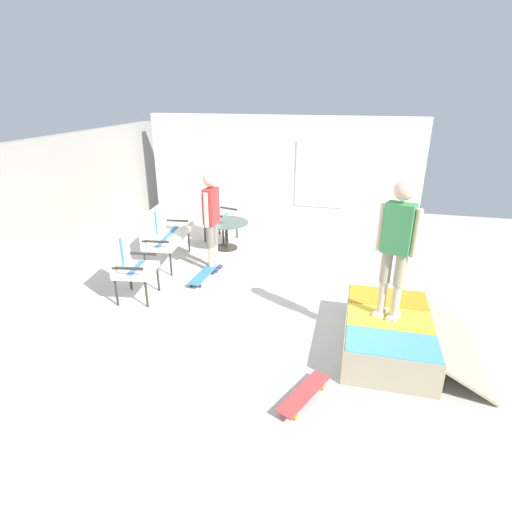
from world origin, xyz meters
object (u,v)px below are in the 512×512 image
object	(u,v)px
patio_table	(226,230)
patio_bench	(161,231)
skateboard_by_bench	(203,276)
patio_chair_by_wall	(128,262)
person_skater	(397,241)
skateboard_spare	(304,394)
skate_ramp	(390,333)
patio_chair_near_house	(216,212)
person_watching	(211,215)

from	to	relation	value
patio_table	patio_bench	bearing A→B (deg)	135.08
skateboard_by_bench	patio_chair_by_wall	bearing A→B (deg)	135.12
person_skater	skateboard_spare	bearing A→B (deg)	144.63
patio_chair_by_wall	skateboard_by_bench	size ratio (longest dim) A/B	1.26
skate_ramp	patio_chair_near_house	distance (m)	4.86
skate_ramp	skateboard_by_bench	xyz separation A→B (m)	(1.35, 3.01, -0.14)
patio_bench	person_skater	size ratio (longest dim) A/B	0.76
patio_chair_by_wall	skateboard_spare	size ratio (longest dim) A/B	1.26
patio_chair_near_house	person_watching	size ratio (longest dim) A/B	0.57
patio_table	person_skater	world-z (taller)	person_skater
patio_bench	patio_chair_by_wall	size ratio (longest dim) A/B	1.28
skate_ramp	skateboard_by_bench	size ratio (longest dim) A/B	2.10
skateboard_by_bench	patio_table	bearing A→B (deg)	1.66
patio_table	person_watching	world-z (taller)	person_watching
skateboard_spare	patio_table	bearing A→B (deg)	27.45
person_watching	skateboard_by_bench	size ratio (longest dim) A/B	2.18
patio_chair_near_house	skateboard_by_bench	world-z (taller)	patio_chair_near_house
patio_chair_by_wall	person_watching	distance (m)	1.67
person_watching	person_skater	world-z (taller)	person_skater
skate_ramp	person_skater	distance (m)	1.22
patio_chair_near_house	skateboard_spare	xyz separation A→B (m)	(-4.60, -2.51, -0.53)
patio_bench	skateboard_by_bench	distance (m)	1.28
person_skater	skateboard_by_bench	xyz separation A→B (m)	(1.33, 2.95, -1.36)
person_watching	skate_ramp	bearing A→B (deg)	-121.52
skate_ramp	patio_bench	size ratio (longest dim) A/B	1.31
skate_ramp	patio_table	bearing A→B (deg)	46.44
skateboard_by_bench	person_watching	bearing A→B (deg)	-4.60
patio_bench	person_watching	distance (m)	1.14
person_watching	person_skater	bearing A→B (deg)	-121.78
patio_table	person_watching	distance (m)	1.26
patio_chair_by_wall	patio_table	distance (m)	2.56
patio_chair_near_house	skateboard_by_bench	size ratio (longest dim) A/B	1.26
patio_chair_near_house	patio_table	distance (m)	0.66
patio_bench	skateboard_by_bench	xyz separation A→B (m)	(-0.59, -1.01, -0.53)
patio_table	skateboard_spare	distance (m)	4.63
skate_ramp	person_skater	xyz separation A→B (m)	(0.02, 0.07, 1.22)
skate_ramp	patio_chair_by_wall	bearing A→B (deg)	82.83
patio_bench	patio_chair_by_wall	distance (m)	1.46
skate_ramp	patio_table	world-z (taller)	patio_table
patio_chair_by_wall	skateboard_by_bench	xyz separation A→B (m)	(0.87, -0.86, -0.53)
skate_ramp	patio_chair_near_house	size ratio (longest dim) A/B	1.68
patio_chair_near_house	skateboard_spare	size ratio (longest dim) A/B	1.26
patio_chair_near_house	patio_chair_by_wall	world-z (taller)	same
patio_chair_by_wall	skateboard_spare	bearing A→B (deg)	-119.66
patio_chair_by_wall	patio_table	xyz separation A→B (m)	(2.42, -0.82, -0.21)
person_skater	person_watching	bearing A→B (deg)	58.22
patio_chair_near_house	skateboard_by_bench	xyz separation A→B (m)	(-2.06, -0.42, -0.53)
skate_ramp	person_watching	distance (m)	3.59
patio_bench	person_skater	distance (m)	4.47
person_skater	skateboard_by_bench	distance (m)	3.51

